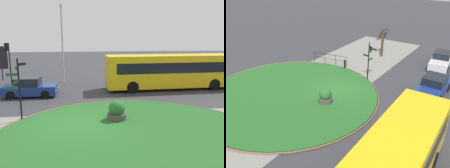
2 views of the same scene
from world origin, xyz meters
The scene contains 10 objects.
ground centered at (0.00, 0.00, 0.00)m, with size 120.00×120.00×0.00m, color #333338.
sidewalk_paving centered at (0.00, -2.10, 0.01)m, with size 32.00×7.79×0.02m, color gray.
grass_island centered at (2.65, -2.66, 0.05)m, with size 13.79×13.79×0.10m, color #235B23.
grass_kerb_ring centered at (2.65, -2.66, 0.06)m, with size 14.10×14.10×0.11m, color brown.
signpost_directional centered at (-3.17, 1.18, 2.03)m, with size 1.02×1.18×3.48m.
bus_yellow centered at (8.03, 7.83, 1.63)m, with size 11.45×2.76×3.02m.
car_near_lane centered at (-3.80, 6.67, 0.68)m, with size 4.12×1.98×1.49m.
traffic_light_near centered at (-6.62, 11.23, 2.94)m, with size 0.49×0.26×4.02m.
lamppost_tall centered at (-1.61, 12.28, 4.15)m, with size 0.32×0.32×7.72m.
planter_near_signpost centered at (2.15, 0.48, 0.52)m, with size 1.07×1.07×1.18m.
Camera 1 is at (0.32, -11.58, 4.63)m, focal length 36.90 mm.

